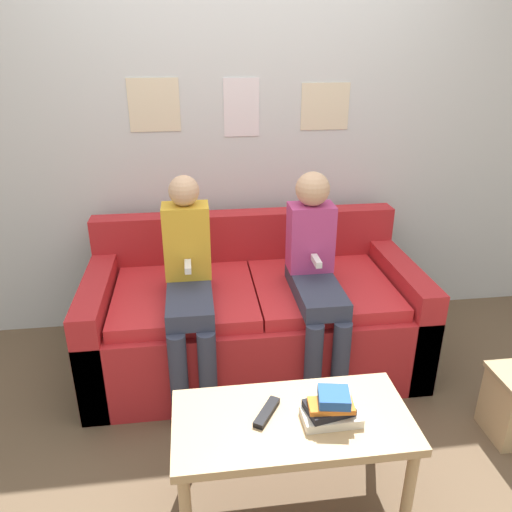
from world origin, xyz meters
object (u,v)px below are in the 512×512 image
Objects in this scene: coffee_table at (292,430)px; person_left at (189,281)px; person_right at (315,271)px; tv_remote at (267,412)px; couch at (253,316)px.

coffee_table is 0.79× the size of person_left.
person_right is 6.97× the size of tv_remote.
couch reaches higher than tv_remote.
person_left reaches higher than person_right.
person_left is 7.00× the size of tv_remote.
person_left reaches higher than tv_remote.
couch is at bearing 117.99° from tv_remote.
couch is 11.17× the size of tv_remote.
couch is 1.60× the size of person_right.
person_left is at bearing 141.15° from tv_remote.
person_right is 0.93m from tv_remote.
person_right is at bearing -33.55° from couch.
person_right is at bearing 0.32° from person_left.
person_left is at bearing -149.87° from couch.
person_left is (-0.37, 0.85, 0.25)m from coffee_table.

